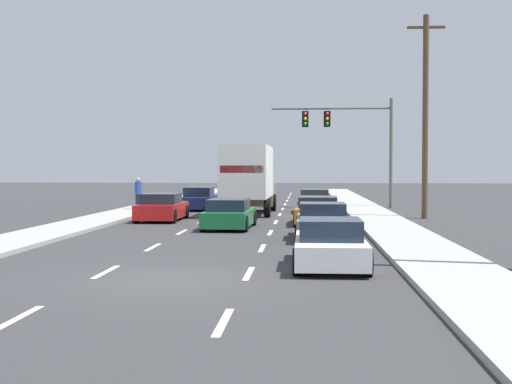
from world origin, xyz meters
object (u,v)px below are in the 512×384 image
object	(u,v)px
car_green	(229,215)
traffic_signal_mast	(341,128)
car_red	(162,208)
car_navy	(199,200)
car_white	(330,245)
car_orange	(318,211)
pedestrian_near_corner	(138,193)
box_truck	(249,176)
car_yellow	(315,201)
car_gray	(322,223)
utility_pole_mid	(425,114)

from	to	relation	value
car_green	traffic_signal_mast	world-z (taller)	traffic_signal_mast
car_red	car_green	distance (m)	5.26
car_navy	car_white	bearing A→B (deg)	-73.22
car_green	car_orange	bearing A→B (deg)	35.40
car_navy	pedestrian_near_corner	bearing A→B (deg)	-152.94
box_truck	car_white	distance (m)	19.09
car_navy	car_yellow	distance (m)	6.92
car_navy	car_orange	world-z (taller)	car_navy
car_orange	box_truck	bearing A→B (deg)	121.54
car_red	box_truck	distance (m)	5.98
car_yellow	traffic_signal_mast	size ratio (longest dim) A/B	0.62
car_green	car_gray	xyz separation A→B (m)	(3.67, -3.74, -0.00)
car_green	car_yellow	world-z (taller)	car_yellow
car_orange	utility_pole_mid	bearing A→B (deg)	33.06
car_white	car_red	bearing A→B (deg)	117.04
car_red	car_green	size ratio (longest dim) A/B	1.00
car_navy	traffic_signal_mast	world-z (taller)	traffic_signal_mast
car_green	car_white	bearing A→B (deg)	-70.50
box_truck	car_orange	xyz separation A→B (m)	(3.52, -5.73, -1.48)
car_navy	car_yellow	xyz separation A→B (m)	(6.75, -1.52, -0.01)
car_gray	car_white	xyz separation A→B (m)	(0.01, -6.64, -0.02)
car_red	car_orange	bearing A→B (deg)	-9.94
pedestrian_near_corner	car_white	bearing A→B (deg)	-64.35
traffic_signal_mast	utility_pole_mid	size ratio (longest dim) A/B	0.75
car_yellow	pedestrian_near_corner	xyz separation A→B (m)	(-9.98, -0.14, 0.43)
car_yellow	car_orange	distance (m)	8.05
car_navy	car_green	bearing A→B (deg)	-75.60
traffic_signal_mast	pedestrian_near_corner	bearing A→B (deg)	-160.89
car_navy	car_red	distance (m)	8.32
car_red	car_navy	bearing A→B (deg)	86.79
car_green	pedestrian_near_corner	xyz separation A→B (m)	(-6.35, 10.50, 0.46)
car_orange	car_yellow	bearing A→B (deg)	90.08
car_yellow	car_navy	bearing A→B (deg)	167.34
utility_pole_mid	car_red	bearing A→B (deg)	-170.29
traffic_signal_mast	car_white	bearing A→B (deg)	-93.67
box_truck	car_yellow	bearing A→B (deg)	33.54
box_truck	car_green	size ratio (longest dim) A/B	1.85
car_navy	pedestrian_near_corner	distance (m)	3.65
car_white	traffic_signal_mast	bearing A→B (deg)	86.33
car_yellow	utility_pole_mid	distance (m)	8.30
box_truck	utility_pole_mid	xyz separation A→B (m)	(8.73, -2.34, 3.00)
pedestrian_near_corner	car_red	bearing A→B (deg)	-67.43
car_orange	car_green	bearing A→B (deg)	-144.60
car_gray	car_orange	bearing A→B (deg)	90.26
car_yellow	utility_pole_mid	xyz separation A→B (m)	(5.23, -4.66, 4.45)
traffic_signal_mast	pedestrian_near_corner	size ratio (longest dim) A/B	4.18
car_navy	car_white	world-z (taller)	car_navy
car_green	pedestrian_near_corner	bearing A→B (deg)	121.16
car_yellow	car_white	bearing A→B (deg)	-89.87
car_navy	car_white	size ratio (longest dim) A/B	1.09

